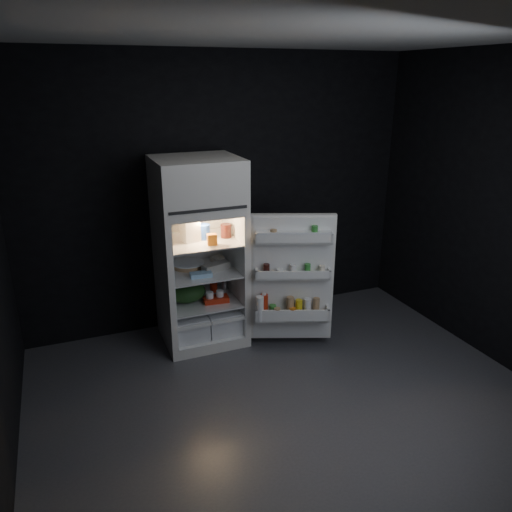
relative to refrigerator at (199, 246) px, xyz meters
name	(u,v)px	position (x,y,z in m)	size (l,w,h in m)	color
floor	(292,403)	(0.36, -1.32, -0.96)	(4.00, 3.40, 0.00)	#46464A
ceiling	(303,33)	(0.36, -1.32, 1.74)	(4.00, 3.40, 0.00)	silver
wall_back	(221,193)	(0.36, 0.38, 0.39)	(4.00, 0.00, 2.70)	black
wall_front	(483,364)	(0.36, -3.02, 0.39)	(4.00, 0.00, 2.70)	black
wall_right	(509,215)	(2.36, -1.32, 0.39)	(0.00, 3.40, 2.70)	black
refrigerator	(199,246)	(0.00, 0.00, 0.00)	(0.76, 0.71, 1.78)	white
fridge_door	(292,281)	(0.72, -0.51, -0.27)	(0.74, 0.44, 1.22)	white
milk_jug	(190,228)	(-0.09, -0.04, 0.19)	(0.15, 0.15, 0.24)	white
mayo_jar	(204,232)	(0.05, -0.03, 0.14)	(0.11, 0.11, 0.14)	#2147B3
jam_jar	(226,231)	(0.25, -0.06, 0.14)	(0.10, 0.10, 0.13)	black
amber_bottle	(168,229)	(-0.27, 0.05, 0.18)	(0.07, 0.07, 0.22)	#C06B1E
small_carton	(212,239)	(0.07, -0.22, 0.12)	(0.09, 0.06, 0.10)	orange
egg_carton	(216,267)	(0.13, -0.10, -0.19)	(0.27, 0.10, 0.07)	gray
pie	(188,265)	(-0.09, 0.08, -0.21)	(0.29, 0.29, 0.04)	tan
flat_package	(201,275)	(-0.04, -0.20, -0.21)	(0.20, 0.10, 0.04)	#91BDE0
wrapped_pkg	(217,259)	(0.22, 0.13, -0.20)	(0.11, 0.09, 0.05)	#F7E8CA
produce_bag	(187,292)	(-0.14, -0.04, -0.43)	(0.36, 0.30, 0.20)	#193815
yogurt_tray	(216,299)	(0.11, -0.15, -0.50)	(0.24, 0.13, 0.05)	#B2240F
small_can_red	(214,287)	(0.16, 0.09, -0.48)	(0.07, 0.07, 0.09)	#B2240F
small_can_silver	(224,284)	(0.28, 0.12, -0.48)	(0.06, 0.06, 0.09)	silver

